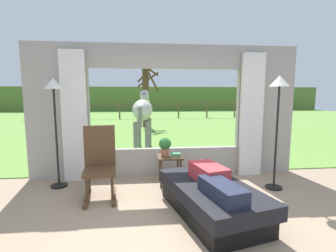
{
  "coord_description": "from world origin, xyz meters",
  "views": [
    {
      "loc": [
        -0.44,
        -2.48,
        1.6
      ],
      "look_at": [
        0.0,
        1.8,
        1.05
      ],
      "focal_mm": 26.05,
      "sensor_mm": 36.0,
      "label": 1
    }
  ],
  "objects_px": {
    "book_stack": "(175,155)",
    "floor_lamp_right": "(279,98)",
    "reclining_person": "(212,178)",
    "horse": "(143,110)",
    "rocking_chair": "(100,163)",
    "side_table": "(170,161)",
    "floor_lamp_left": "(54,100)",
    "potted_plant": "(165,145)",
    "recliner_sofa": "(211,199)",
    "pasture_tree": "(146,95)"
  },
  "relations": [
    {
      "from": "rocking_chair",
      "to": "floor_lamp_left",
      "type": "bearing_deg",
      "value": 141.51
    },
    {
      "from": "side_table",
      "to": "floor_lamp_right",
      "type": "xyz_separation_m",
      "value": [
        1.76,
        -0.39,
        1.12
      ]
    },
    {
      "from": "book_stack",
      "to": "floor_lamp_left",
      "type": "relative_size",
      "value": 0.1
    },
    {
      "from": "rocking_chair",
      "to": "horse",
      "type": "relative_size",
      "value": 0.62
    },
    {
      "from": "potted_plant",
      "to": "floor_lamp_right",
      "type": "distance_m",
      "value": 2.08
    },
    {
      "from": "floor_lamp_right",
      "to": "pasture_tree",
      "type": "bearing_deg",
      "value": 103.91
    },
    {
      "from": "recliner_sofa",
      "to": "floor_lamp_left",
      "type": "relative_size",
      "value": 0.99
    },
    {
      "from": "side_table",
      "to": "floor_lamp_right",
      "type": "height_order",
      "value": "floor_lamp_right"
    },
    {
      "from": "potted_plant",
      "to": "pasture_tree",
      "type": "xyz_separation_m",
      "value": [
        -0.22,
        7.89,
        0.87
      ]
    },
    {
      "from": "floor_lamp_right",
      "to": "book_stack",
      "type": "bearing_deg",
      "value": 169.1
    },
    {
      "from": "reclining_person",
      "to": "floor_lamp_left",
      "type": "xyz_separation_m",
      "value": [
        -2.38,
        1.3,
        0.99
      ]
    },
    {
      "from": "floor_lamp_left",
      "to": "reclining_person",
      "type": "bearing_deg",
      "value": -28.72
    },
    {
      "from": "recliner_sofa",
      "to": "book_stack",
      "type": "height_order",
      "value": "book_stack"
    },
    {
      "from": "rocking_chair",
      "to": "horse",
      "type": "distance_m",
      "value": 3.45
    },
    {
      "from": "potted_plant",
      "to": "floor_lamp_left",
      "type": "xyz_separation_m",
      "value": [
        -1.87,
        0.02,
        0.81
      ]
    },
    {
      "from": "reclining_person",
      "to": "horse",
      "type": "bearing_deg",
      "value": 88.08
    },
    {
      "from": "horse",
      "to": "pasture_tree",
      "type": "relative_size",
      "value": 0.57
    },
    {
      "from": "recliner_sofa",
      "to": "side_table",
      "type": "xyz_separation_m",
      "value": [
        -0.42,
        1.18,
        0.21
      ]
    },
    {
      "from": "potted_plant",
      "to": "book_stack",
      "type": "height_order",
      "value": "potted_plant"
    },
    {
      "from": "book_stack",
      "to": "floor_lamp_right",
      "type": "bearing_deg",
      "value": -10.9
    },
    {
      "from": "book_stack",
      "to": "side_table",
      "type": "bearing_deg",
      "value": 144.37
    },
    {
      "from": "book_stack",
      "to": "floor_lamp_right",
      "type": "distance_m",
      "value": 1.97
    },
    {
      "from": "rocking_chair",
      "to": "side_table",
      "type": "height_order",
      "value": "rocking_chair"
    },
    {
      "from": "potted_plant",
      "to": "horse",
      "type": "distance_m",
      "value": 2.9
    },
    {
      "from": "recliner_sofa",
      "to": "potted_plant",
      "type": "xyz_separation_m",
      "value": [
        -0.5,
        1.24,
        0.48
      ]
    },
    {
      "from": "rocking_chair",
      "to": "horse",
      "type": "height_order",
      "value": "horse"
    },
    {
      "from": "floor_lamp_right",
      "to": "horse",
      "type": "height_order",
      "value": "floor_lamp_right"
    },
    {
      "from": "side_table",
      "to": "pasture_tree",
      "type": "height_order",
      "value": "pasture_tree"
    },
    {
      "from": "recliner_sofa",
      "to": "potted_plant",
      "type": "bearing_deg",
      "value": 98.07
    },
    {
      "from": "floor_lamp_right",
      "to": "pasture_tree",
      "type": "relative_size",
      "value": 0.6
    },
    {
      "from": "floor_lamp_left",
      "to": "pasture_tree",
      "type": "relative_size",
      "value": 0.59
    },
    {
      "from": "reclining_person",
      "to": "book_stack",
      "type": "bearing_deg",
      "value": 91.94
    },
    {
      "from": "book_stack",
      "to": "horse",
      "type": "distance_m",
      "value": 3.07
    },
    {
      "from": "pasture_tree",
      "to": "horse",
      "type": "bearing_deg",
      "value": -91.87
    },
    {
      "from": "rocking_chair",
      "to": "side_table",
      "type": "xyz_separation_m",
      "value": [
        1.15,
        0.43,
        -0.12
      ]
    },
    {
      "from": "rocking_chair",
      "to": "pasture_tree",
      "type": "xyz_separation_m",
      "value": [
        0.85,
        8.38,
        1.02
      ]
    },
    {
      "from": "book_stack",
      "to": "horse",
      "type": "height_order",
      "value": "horse"
    },
    {
      "from": "reclining_person",
      "to": "potted_plant",
      "type": "distance_m",
      "value": 1.39
    },
    {
      "from": "rocking_chair",
      "to": "floor_lamp_left",
      "type": "xyz_separation_m",
      "value": [
        -0.8,
        0.5,
        0.97
      ]
    },
    {
      "from": "book_stack",
      "to": "pasture_tree",
      "type": "relative_size",
      "value": 0.06
    },
    {
      "from": "side_table",
      "to": "horse",
      "type": "xyz_separation_m",
      "value": [
        -0.47,
        2.9,
        0.73
      ]
    },
    {
      "from": "side_table",
      "to": "pasture_tree",
      "type": "xyz_separation_m",
      "value": [
        -0.3,
        7.95,
        1.14
      ]
    },
    {
      "from": "recliner_sofa",
      "to": "book_stack",
      "type": "distance_m",
      "value": 1.21
    },
    {
      "from": "floor_lamp_left",
      "to": "potted_plant",
      "type": "bearing_deg",
      "value": -0.49
    },
    {
      "from": "book_stack",
      "to": "pasture_tree",
      "type": "height_order",
      "value": "pasture_tree"
    },
    {
      "from": "reclining_person",
      "to": "pasture_tree",
      "type": "distance_m",
      "value": 9.27
    },
    {
      "from": "recliner_sofa",
      "to": "horse",
      "type": "xyz_separation_m",
      "value": [
        -0.89,
        4.07,
        0.94
      ]
    },
    {
      "from": "reclining_person",
      "to": "side_table",
      "type": "height_order",
      "value": "reclining_person"
    },
    {
      "from": "side_table",
      "to": "floor_lamp_left",
      "type": "relative_size",
      "value": 0.28
    },
    {
      "from": "reclining_person",
      "to": "floor_lamp_left",
      "type": "height_order",
      "value": "floor_lamp_left"
    }
  ]
}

